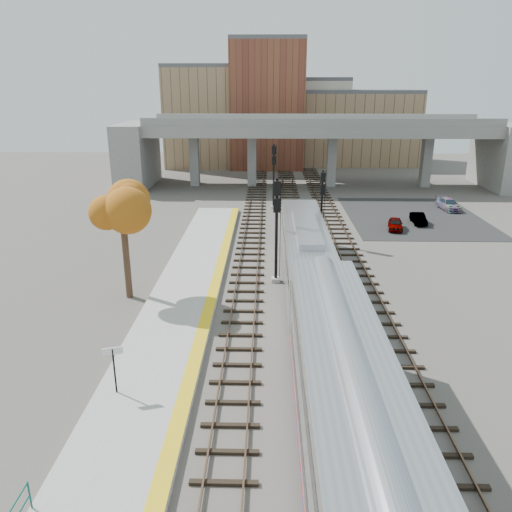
# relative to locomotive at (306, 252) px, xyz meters

# --- Properties ---
(ground) EXTENTS (160.00, 160.00, 0.00)m
(ground) POSITION_rel_locomotive_xyz_m (-1.00, -8.96, -2.28)
(ground) COLOR #47423D
(ground) RESTS_ON ground
(platform) EXTENTS (4.50, 60.00, 0.35)m
(platform) POSITION_rel_locomotive_xyz_m (-8.25, -8.96, -2.10)
(platform) COLOR #9E9E99
(platform) RESTS_ON ground
(yellow_strip) EXTENTS (0.70, 60.00, 0.01)m
(yellow_strip) POSITION_rel_locomotive_xyz_m (-6.35, -8.96, -1.92)
(yellow_strip) COLOR yellow
(yellow_strip) RESTS_ON platform
(tracks) EXTENTS (10.70, 95.00, 0.25)m
(tracks) POSITION_rel_locomotive_xyz_m (-0.07, 3.54, -2.20)
(tracks) COLOR black
(tracks) RESTS_ON ground
(overpass) EXTENTS (54.00, 12.00, 9.50)m
(overpass) POSITION_rel_locomotive_xyz_m (3.92, 36.04, 3.53)
(overpass) COLOR slate
(overpass) RESTS_ON ground
(buildings_far) EXTENTS (43.00, 21.00, 20.60)m
(buildings_far) POSITION_rel_locomotive_xyz_m (0.26, 57.61, 5.60)
(buildings_far) COLOR #927454
(buildings_far) RESTS_ON ground
(parking_lot) EXTENTS (14.00, 18.00, 0.04)m
(parking_lot) POSITION_rel_locomotive_xyz_m (13.00, 19.04, -2.26)
(parking_lot) COLOR black
(parking_lot) RESTS_ON ground
(locomotive) EXTENTS (3.02, 19.05, 4.10)m
(locomotive) POSITION_rel_locomotive_xyz_m (0.00, 0.00, 0.00)
(locomotive) COLOR #A8AAB2
(locomotive) RESTS_ON ground
(coach) EXTENTS (3.03, 25.00, 5.00)m
(coach) POSITION_rel_locomotive_xyz_m (-0.00, -22.61, 0.52)
(coach) COLOR #A8AAB2
(coach) RESTS_ON ground
(signal_mast_near) EXTENTS (0.60, 0.64, 7.54)m
(signal_mast_near) POSITION_rel_locomotive_xyz_m (-2.10, -0.07, 1.55)
(signal_mast_near) COLOR #9E9E99
(signal_mast_near) RESTS_ON ground
(signal_mast_mid) EXTENTS (0.60, 0.64, 6.54)m
(signal_mast_mid) POSITION_rel_locomotive_xyz_m (2.00, 9.30, 0.87)
(signal_mast_mid) COLOR #9E9E99
(signal_mast_mid) RESTS_ON ground
(signal_mast_far) EXTENTS (0.60, 0.64, 7.28)m
(signal_mast_far) POSITION_rel_locomotive_xyz_m (-2.10, 22.42, 1.38)
(signal_mast_far) COLOR #9E9E99
(signal_mast_far) RESTS_ON ground
(station_sign) EXTENTS (0.88, 0.31, 2.27)m
(station_sign) POSITION_rel_locomotive_xyz_m (-9.50, -14.40, -0.30)
(station_sign) COLOR black
(station_sign) RESTS_ON platform
(tree) EXTENTS (3.60, 3.60, 8.06)m
(tree) POSITION_rel_locomotive_xyz_m (-11.97, -2.98, 3.70)
(tree) COLOR #382619
(tree) RESTS_ON ground
(car_a) EXTENTS (1.97, 3.53, 1.13)m
(car_a) POSITION_rel_locomotive_xyz_m (9.78, 13.84, -1.67)
(car_a) COLOR #99999E
(car_a) RESTS_ON parking_lot
(car_b) EXTENTS (1.28, 3.34, 1.09)m
(car_b) POSITION_rel_locomotive_xyz_m (12.65, 16.05, -1.70)
(car_b) COLOR #99999E
(car_b) RESTS_ON parking_lot
(car_c) EXTENTS (2.04, 4.34, 1.22)m
(car_c) POSITION_rel_locomotive_xyz_m (17.79, 22.30, -1.63)
(car_c) COLOR #99999E
(car_c) RESTS_ON parking_lot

